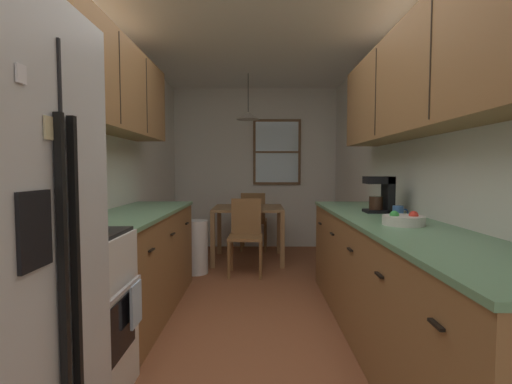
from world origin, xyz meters
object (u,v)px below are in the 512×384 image
Objects in this scene: fruit_bowl at (404,220)px; stove_range at (58,320)px; coffee_maker at (382,194)px; microwave_over_range at (28,81)px; trash_bin at (196,247)px; storage_canister at (92,209)px; dining_chair_near at (246,232)px; dining_table at (248,215)px; mug_by_coffeemaker at (398,213)px; dining_chair_far at (253,218)px.

stove_range is at bearing -165.87° from fruit_bowl.
microwave_over_range is at bearing -151.14° from coffee_maker.
stove_range is 2.60m from trash_bin.
storage_canister is at bearing -178.53° from fruit_bowl.
microwave_over_range is at bearing -166.61° from fruit_bowl.
microwave_over_range is 0.64× the size of dining_chair_near.
trash_bin is at bearing -133.16° from dining_table.
dining_table is at bearing 114.31° from mug_by_coffeemaker.
stove_range is 2.09m from fruit_bowl.
dining_chair_far is 3.60m from storage_canister.
microwave_over_range is (-0.11, 0.00, 1.23)m from stove_range.
dining_chair_far is 3.55m from fruit_bowl.
storage_canister is at bearing -98.02° from trash_bin.
coffee_maker is at bearing -37.70° from trash_bin.
stove_range is 1.17× the size of dining_table.
stove_range is 4.00m from dining_chair_far.
mug_by_coffeemaker is 0.42× the size of fruit_bowl.
dining_chair_near is at bearing 0.94° from trash_bin.
mug_by_coffeemaker is 0.25m from fruit_bowl.
dining_chair_near is 3.00× the size of coffee_maker.
dining_table is at bearing 74.30° from stove_range.
dining_chair_near is 1.39× the size of trash_bin.
microwave_over_range reaches higher than dining_chair_near.
coffee_maker is at bearing 82.65° from fruit_bowl.
coffee_maker reaches higher than fruit_bowl.
storage_canister is at bearing -159.98° from coffee_maker.
coffee_maker is (1.78, -1.37, 0.73)m from trash_bin.
mug_by_coffeemaker is (2.03, 0.74, 0.48)m from stove_range.
dining_chair_far is at bearing 112.35° from coffee_maker.
coffee_maker reaches higher than mug_by_coffeemaker.
mug_by_coffeemaker is (1.14, -1.85, 0.45)m from dining_chair_near.
coffee_maker is at bearing -67.65° from dining_chair_far.
fruit_bowl is at bearing -68.59° from dining_table.
storage_canister is at bearing 90.71° from stove_range.
storage_canister is (-0.98, -3.43, 0.51)m from dining_chair_far.
dining_chair_far is at bearing 62.47° from trash_bin.
mug_by_coffeemaker reaches higher than dining_table.
stove_range is at bearing -109.08° from dining_chair_near.
stove_range is at bearing -149.83° from coffee_maker.
storage_canister reaches higher than fruit_bowl.
mug_by_coffeemaker reaches higher than trash_bin.
dining_table reaches higher than trash_bin.
microwave_over_range is 2.39m from mug_by_coffeemaker.
mug_by_coffeemaker is (1.74, -1.84, 0.63)m from trash_bin.
stove_range is 3.36m from dining_table.
trash_bin is at bearing -117.53° from dining_chair_far.
coffee_maker is 2.69× the size of mug_by_coffeemaker.
dining_chair_far is at bearing 75.92° from stove_range.
microwave_over_range reaches higher than fruit_bowl.
microwave_over_range is at bearing -161.04° from mug_by_coffeemaker.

